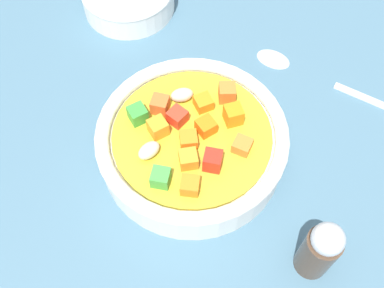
% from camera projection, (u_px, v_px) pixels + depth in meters
% --- Properties ---
extents(ground_plane, '(1.40, 1.40, 0.02)m').
position_uv_depth(ground_plane, '(192.00, 159.00, 0.48)').
color(ground_plane, '#42667A').
extents(soup_bowl_main, '(0.18, 0.18, 0.06)m').
position_uv_depth(soup_bowl_main, '(192.00, 142.00, 0.45)').
color(soup_bowl_main, white).
rests_on(soup_bowl_main, ground_plane).
extents(spoon, '(0.06, 0.24, 0.01)m').
position_uv_depth(spoon, '(336.00, 83.00, 0.51)').
color(spoon, silver).
rests_on(spoon, ground_plane).
extents(pepper_shaker, '(0.03, 0.03, 0.08)m').
position_uv_depth(pepper_shaker, '(320.00, 249.00, 0.38)').
color(pepper_shaker, '#4C3828').
rests_on(pepper_shaker, ground_plane).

